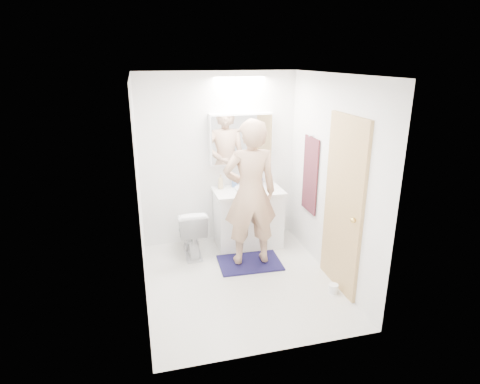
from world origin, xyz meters
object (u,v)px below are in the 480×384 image
object	(u,v)px
person	(250,193)
toilet	(191,231)
vanity_cabinet	(248,219)
medicine_cabinet	(241,139)
soap_bottle_b	(235,182)
soap_bottle_a	(221,182)
toothbrush_cup	(259,182)
toilet_paper_roll	(333,288)

from	to	relation	value
person	toilet	bearing A→B (deg)	-31.70
vanity_cabinet	toilet	world-z (taller)	vanity_cabinet
medicine_cabinet	soap_bottle_b	world-z (taller)	medicine_cabinet
toilet	medicine_cabinet	bearing A→B (deg)	-157.51
soap_bottle_a	toothbrush_cup	distance (m)	0.57
toothbrush_cup	toilet_paper_roll	bearing A→B (deg)	-76.10
toothbrush_cup	toilet_paper_roll	xyz separation A→B (m)	(0.40, -1.62, -0.82)
person	soap_bottle_a	size ratio (longest dim) A/B	9.09
soap_bottle_b	vanity_cabinet	bearing A→B (deg)	-51.58
soap_bottle_a	soap_bottle_b	distance (m)	0.22
vanity_cabinet	toilet_paper_roll	xyz separation A→B (m)	(0.61, -1.46, -0.34)
person	toilet_paper_roll	distance (m)	1.48
soap_bottle_b	toothbrush_cup	size ratio (longest dim) A/B	1.39
toilet	soap_bottle_b	distance (m)	0.93
soap_bottle_b	toothbrush_cup	world-z (taller)	soap_bottle_b
person	soap_bottle_a	world-z (taller)	person
vanity_cabinet	toothbrush_cup	bearing A→B (deg)	37.09
person	toothbrush_cup	world-z (taller)	person
person	soap_bottle_b	bearing A→B (deg)	-87.24
soap_bottle_b	toothbrush_cup	distance (m)	0.36
toilet_paper_roll	vanity_cabinet	bearing A→B (deg)	112.73
soap_bottle_a	toilet_paper_roll	world-z (taller)	soap_bottle_a
toilet_paper_roll	medicine_cabinet	bearing A→B (deg)	111.63
medicine_cabinet	toothbrush_cup	world-z (taller)	medicine_cabinet
medicine_cabinet	soap_bottle_b	xyz separation A→B (m)	(-0.09, -0.03, -0.60)
vanity_cabinet	toilet_paper_roll	distance (m)	1.62
vanity_cabinet	toothbrush_cup	xyz separation A→B (m)	(0.21, 0.16, 0.48)
medicine_cabinet	toilet	distance (m)	1.44
person	soap_bottle_b	size ratio (longest dim) A/B	12.07
vanity_cabinet	medicine_cabinet	distance (m)	1.13
vanity_cabinet	soap_bottle_b	distance (m)	0.56
soap_bottle_a	toothbrush_cup	xyz separation A→B (m)	(0.57, 0.01, -0.05)
toilet	person	bearing A→B (deg)	145.97
medicine_cabinet	soap_bottle_b	bearing A→B (deg)	-161.99
soap_bottle_a	vanity_cabinet	bearing A→B (deg)	-22.79
toilet	soap_bottle_a	xyz separation A→B (m)	(0.47, 0.27, 0.58)
soap_bottle_a	soap_bottle_b	size ratio (longest dim) A/B	1.33
toilet_paper_roll	soap_bottle_a	bearing A→B (deg)	121.02
medicine_cabinet	toothbrush_cup	bearing A→B (deg)	-10.80
medicine_cabinet	person	size ratio (longest dim) A/B	0.48
soap_bottle_a	toilet_paper_roll	bearing A→B (deg)	-58.98
person	toilet_paper_roll	bearing A→B (deg)	132.36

